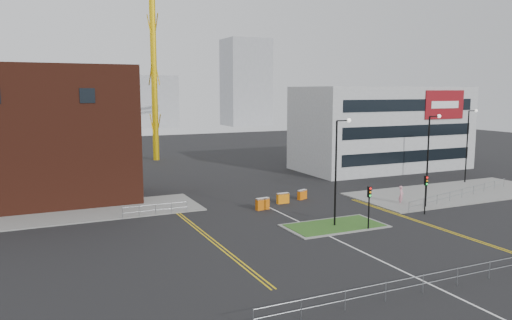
{
  "coord_description": "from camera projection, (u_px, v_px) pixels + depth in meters",
  "views": [
    {
      "loc": [
        -21.4,
        -26.69,
        11.51
      ],
      "look_at": [
        -1.93,
        15.47,
        5.0
      ],
      "focal_mm": 35.0,
      "sensor_mm": 36.0,
      "label": 1
    }
  ],
  "objects": [
    {
      "name": "barrier_right",
      "position": [
        302.0,
        194.0,
        52.99
      ],
      "size": [
        1.27,
        0.85,
        1.01
      ],
      "color": "orange",
      "rests_on": "ground"
    },
    {
      "name": "island_kerb",
      "position": [
        335.0,
        226.0,
        42.5
      ],
      "size": [
        8.6,
        4.6,
        0.08
      ],
      "primitive_type": "cube",
      "color": "slate",
      "rests_on": "ground"
    },
    {
      "name": "traffic_light_right",
      "position": [
        426.0,
        187.0,
        46.28
      ],
      "size": [
        0.28,
        0.33,
        3.65
      ],
      "color": "black",
      "rests_on": "ground"
    },
    {
      "name": "streetlamp_right_far",
      "position": [
        469.0,
        140.0,
        61.62
      ],
      "size": [
        1.46,
        0.36,
        9.18
      ],
      "color": "black",
      "rests_on": "ground"
    },
    {
      "name": "barrier_left",
      "position": [
        262.0,
        203.0,
        48.36
      ],
      "size": [
        1.43,
        0.66,
        1.16
      ],
      "color": "#CE600B",
      "rests_on": "ground"
    },
    {
      "name": "skyline_c",
      "position": [
        246.0,
        83.0,
        163.6
      ],
      "size": [
        14.0,
        12.0,
        28.0
      ],
      "primitive_type": "cube",
      "color": "gray",
      "rests_on": "ground"
    },
    {
      "name": "office_block",
      "position": [
        381.0,
        128.0,
        73.19
      ],
      "size": [
        25.0,
        12.2,
        12.0
      ],
      "color": "#A2A5A6",
      "rests_on": "ground"
    },
    {
      "name": "brick_building",
      "position": [
        9.0,
        138.0,
        49.17
      ],
      "size": [
        24.2,
        10.07,
        14.24
      ],
      "color": "#4D1F13",
      "rests_on": "ground"
    },
    {
      "name": "yellow_left_b",
      "position": [
        208.0,
        235.0,
        39.86
      ],
      "size": [
        0.12,
        24.0,
        0.01
      ],
      "primitive_type": "cube",
      "color": "gold",
      "rests_on": "ground"
    },
    {
      "name": "streetlamp_island",
      "position": [
        338.0,
        163.0,
        41.84
      ],
      "size": [
        1.46,
        0.36,
        9.18
      ],
      "color": "black",
      "rests_on": "ground"
    },
    {
      "name": "grass_island",
      "position": [
        335.0,
        226.0,
        42.49
      ],
      "size": [
        8.0,
        4.0,
        0.12
      ],
      "primitive_type": "cube",
      "color": "#234E1A",
      "rests_on": "ground"
    },
    {
      "name": "streetlamp_right_near",
      "position": [
        430.0,
        153.0,
        48.62
      ],
      "size": [
        1.46,
        0.36,
        9.18
      ],
      "color": "black",
      "rests_on": "ground"
    },
    {
      "name": "pavement_right",
      "position": [
        454.0,
        193.0,
        56.19
      ],
      "size": [
        24.0,
        10.0,
        0.12
      ],
      "primitive_type": "cube",
      "color": "slate",
      "rests_on": "ground"
    },
    {
      "name": "tower_crane",
      "position": [
        183.0,
        7.0,
        83.57
      ],
      "size": [
        50.67,
        17.47,
        36.69
      ],
      "color": "yellow",
      "rests_on": "ground"
    },
    {
      "name": "traffic_light_island",
      "position": [
        369.0,
        199.0,
        41.16
      ],
      "size": [
        0.28,
        0.33,
        3.65
      ],
      "color": "black",
      "rests_on": "ground"
    },
    {
      "name": "centre_line",
      "position": [
        358.0,
        250.0,
        36.28
      ],
      "size": [
        0.15,
        30.0,
        0.01
      ],
      "primitive_type": "cube",
      "color": "silver",
      "rests_on": "ground"
    },
    {
      "name": "pavement_left",
      "position": [
        49.0,
        215.0,
        45.95
      ],
      "size": [
        28.0,
        8.0,
        0.12
      ],
      "primitive_type": "cube",
      "color": "slate",
      "rests_on": "ground"
    },
    {
      "name": "pedestrian",
      "position": [
        401.0,
        195.0,
        50.54
      ],
      "size": [
        0.83,
        0.79,
        1.92
      ],
      "primitive_type": "imported",
      "rotation": [
        0.0,
        0.0,
        0.65
      ],
      "color": "pink",
      "rests_on": "ground"
    },
    {
      "name": "skyline_d",
      "position": [
        72.0,
        108.0,
        156.2
      ],
      "size": [
        30.0,
        12.0,
        12.0
      ],
      "primitive_type": "cube",
      "color": "gray",
      "rests_on": "ground"
    },
    {
      "name": "yellow_right_b",
      "position": [
        422.0,
        222.0,
        43.94
      ],
      "size": [
        0.12,
        20.0,
        0.01
      ],
      "primitive_type": "cube",
      "color": "gold",
      "rests_on": "ground"
    },
    {
      "name": "skyline_b",
      "position": [
        136.0,
        102.0,
        154.41
      ],
      "size": [
        24.0,
        12.0,
        16.0
      ],
      "primitive_type": "cube",
      "color": "gray",
      "rests_on": "ground"
    },
    {
      "name": "railing_right",
      "position": [
        462.0,
        192.0,
        53.22
      ],
      "size": [
        19.05,
        5.05,
        1.1
      ],
      "color": "gray",
      "rests_on": "ground"
    },
    {
      "name": "railing_front",
      "position": [
        441.0,
        276.0,
        28.97
      ],
      "size": [
        24.05,
        0.05,
        1.1
      ],
      "color": "gray",
      "rests_on": "ground"
    },
    {
      "name": "yellow_right_a",
      "position": [
        419.0,
        222.0,
        43.82
      ],
      "size": [
        0.12,
        20.0,
        0.01
      ],
      "primitive_type": "cube",
      "color": "gold",
      "rests_on": "ground"
    },
    {
      "name": "yellow_left_a",
      "position": [
        204.0,
        236.0,
        39.73
      ],
      "size": [
        0.12,
        24.0,
        0.01
      ],
      "primitive_type": "cube",
      "color": "gold",
      "rests_on": "ground"
    },
    {
      "name": "barrier_mid",
      "position": [
        283.0,
        198.0,
        51.05
      ],
      "size": [
        1.3,
        0.47,
        1.08
      ],
      "color": "orange",
      "rests_on": "ground"
    },
    {
      "name": "railing_left",
      "position": [
        155.0,
        208.0,
        45.99
      ],
      "size": [
        6.05,
        0.05,
        1.1
      ],
      "color": "gray",
      "rests_on": "ground"
    },
    {
      "name": "ground",
      "position": [
        375.0,
        258.0,
        34.48
      ],
      "size": [
        200.0,
        200.0,
        0.0
      ],
      "primitive_type": "plane",
      "color": "black",
      "rests_on": "ground"
    }
  ]
}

